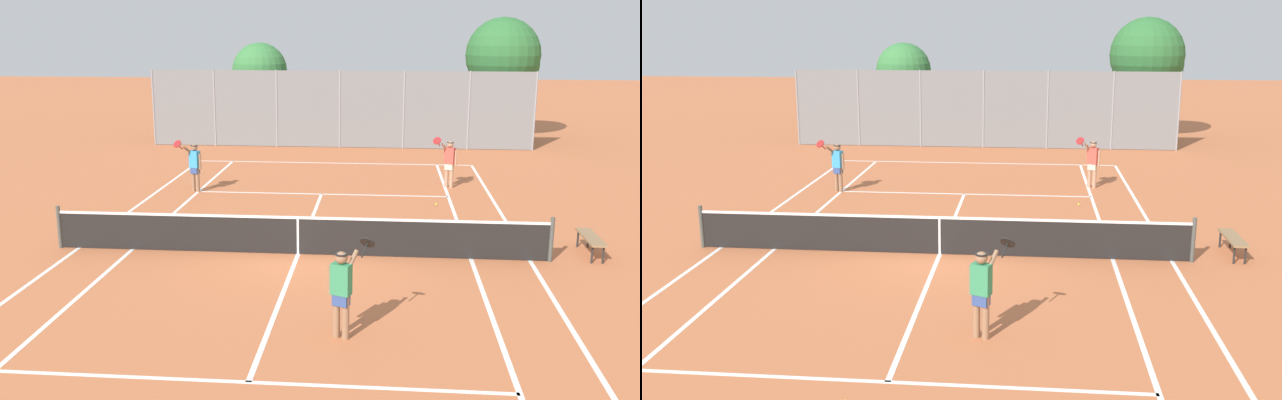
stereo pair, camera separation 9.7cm
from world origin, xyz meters
The scene contains 11 objects.
ground_plane centered at (0.00, 0.00, 0.00)m, with size 120.00×120.00×0.00m, color #BC663D.
court_line_markings centered at (0.00, 0.00, 0.00)m, with size 11.10×23.90×0.01m.
tennis_net centered at (0.00, 0.00, 0.51)m, with size 12.00×0.10×1.07m.
player_near_side centered at (1.33, -4.64, 0.93)m, with size 0.85×0.68×1.77m.
player_far_left centered at (-4.22, 6.38, 0.93)m, with size 0.86×0.67×1.77m.
player_far_right centered at (4.24, 7.79, 0.93)m, with size 0.88×0.66×1.77m.
loose_tennis_ball_3 centered at (3.66, 5.21, 0.03)m, with size 0.07×0.07×0.07m, color #D1DB33.
courtside_bench centered at (7.02, 0.60, 0.41)m, with size 0.36×1.50×0.47m.
back_fence centered at (0.00, 15.72, 1.74)m, with size 17.27×0.08×3.47m.
tree_behind_left centered at (-3.97, 17.47, 3.24)m, with size 2.61×2.61×4.63m.
tree_behind_right centered at (7.72, 19.05, 3.92)m, with size 3.55×3.55×5.82m.
Camera 2 is at (2.11, -16.30, 5.36)m, focal length 40.00 mm.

